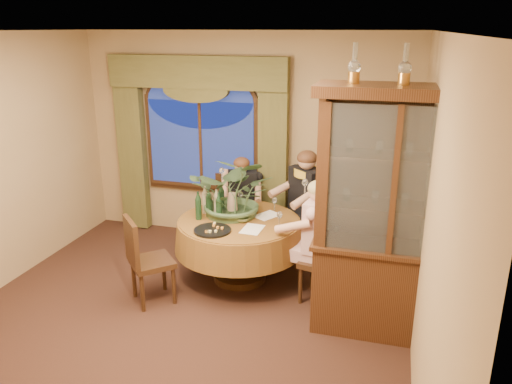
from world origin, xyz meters
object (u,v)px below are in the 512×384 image
(person_scarf, at_px, (307,206))
(centerpiece_plant, at_px, (235,163))
(wine_bottle_4, at_px, (209,203))
(china_cabinet, at_px, (391,217))
(oil_lamp_right, at_px, (458,65))
(person_back, at_px, (242,202))
(wine_bottle_5, at_px, (217,203))
(chair_right, at_px, (322,260))
(person_pink, at_px, (318,240))
(wine_bottle_1, at_px, (205,200))
(wine_bottle_0, at_px, (221,197))
(chair_front_left, at_px, (152,260))
(chair_back_right, at_px, (307,220))
(wine_bottle_2, at_px, (219,207))
(oil_lamp_center, at_px, (405,64))
(dining_table, at_px, (239,250))
(oil_lamp_left, at_px, (355,63))
(chair_back, at_px, (233,212))
(stoneware_vase, at_px, (232,203))
(wine_bottle_3, at_px, (198,206))
(olive_bowl, at_px, (242,219))

(person_scarf, distance_m, centerpiece_plant, 1.15)
(wine_bottle_4, bearing_deg, centerpiece_plant, 27.76)
(china_cabinet, xyz_separation_m, oil_lamp_right, (0.41, 0.00, 1.36))
(person_back, bearing_deg, wine_bottle_5, 73.07)
(chair_right, xyz_separation_m, person_pink, (-0.06, 0.06, 0.19))
(wine_bottle_1, bearing_deg, wine_bottle_5, -23.22)
(centerpiece_plant, distance_m, wine_bottle_0, 0.51)
(oil_lamp_right, xyz_separation_m, chair_front_left, (-2.82, -0.09, -2.06))
(chair_back_right, height_order, wine_bottle_2, wine_bottle_2)
(oil_lamp_center, height_order, person_back, oil_lamp_center)
(person_pink, xyz_separation_m, wine_bottle_5, (-1.21, 0.18, 0.24))
(dining_table, height_order, person_scarf, person_scarf)
(wine_bottle_2, bearing_deg, wine_bottle_5, 120.58)
(oil_lamp_left, distance_m, oil_lamp_center, 0.41)
(person_pink, bearing_deg, chair_back, 60.81)
(stoneware_vase, bearing_deg, wine_bottle_5, -134.02)
(china_cabinet, relative_size, person_scarf, 1.65)
(oil_lamp_left, relative_size, person_scarf, 0.24)
(wine_bottle_2, distance_m, wine_bottle_3, 0.24)
(chair_back_right, xyz_separation_m, wine_bottle_1, (-1.09, -0.76, 0.44))
(chair_back, height_order, person_back, person_back)
(chair_back_right, xyz_separation_m, chair_front_left, (-1.39, -1.57, 0.00))
(chair_right, bearing_deg, wine_bottle_5, 91.31)
(oil_lamp_center, relative_size, centerpiece_plant, 0.31)
(china_cabinet, distance_m, oil_lamp_right, 1.42)
(dining_table, xyz_separation_m, wine_bottle_0, (-0.29, 0.23, 0.54))
(chair_back_right, bearing_deg, olive_bowl, 93.58)
(person_back, bearing_deg, centerpiece_plant, 86.81)
(chair_back, bearing_deg, centerpiece_plant, 88.41)
(china_cabinet, height_order, chair_right, china_cabinet)
(china_cabinet, relative_size, olive_bowl, 14.08)
(oil_lamp_right, distance_m, wine_bottle_3, 3.04)
(chair_back_right, height_order, person_scarf, person_scarf)
(oil_lamp_left, relative_size, wine_bottle_3, 1.03)
(chair_back, height_order, stoneware_vase, stoneware_vase)
(centerpiece_plant, height_order, wine_bottle_3, centerpiece_plant)
(chair_front_left, distance_m, wine_bottle_1, 0.97)
(chair_back_right, relative_size, person_back, 0.77)
(olive_bowl, height_order, wine_bottle_3, wine_bottle_3)
(chair_back, relative_size, chair_front_left, 1.00)
(chair_front_left, xyz_separation_m, wine_bottle_0, (0.46, 0.95, 0.44))
(person_pink, height_order, person_scarf, person_scarf)
(dining_table, xyz_separation_m, wine_bottle_2, (-0.21, -0.09, 0.54))
(oil_lamp_center, bearing_deg, wine_bottle_2, 164.26)
(dining_table, xyz_separation_m, wine_bottle_4, (-0.36, 0.00, 0.54))
(dining_table, distance_m, wine_bottle_1, 0.71)
(olive_bowl, bearing_deg, dining_table, 137.86)
(oil_lamp_right, height_order, wine_bottle_2, oil_lamp_right)
(olive_bowl, height_order, wine_bottle_4, wine_bottle_4)
(oil_lamp_center, bearing_deg, chair_back, 143.48)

